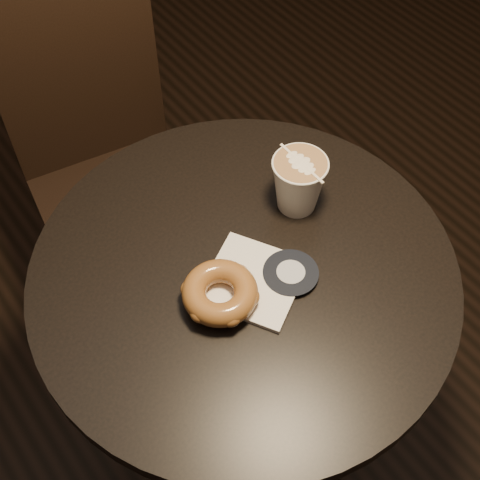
# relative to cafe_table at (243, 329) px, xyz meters

# --- Properties ---
(cafe_table) EXTENTS (0.70, 0.70, 0.75)m
(cafe_table) POSITION_rel_cafe_table_xyz_m (0.00, 0.00, 0.00)
(cafe_table) COLOR black
(cafe_table) RESTS_ON ground
(chair) EXTENTS (0.43, 0.43, 0.93)m
(chair) POSITION_rel_cafe_table_xyz_m (0.03, 0.59, -0.03)
(chair) COLOR black
(chair) RESTS_ON ground
(pastry_bag) EXTENTS (0.20, 0.20, 0.01)m
(pastry_bag) POSITION_rel_cafe_table_xyz_m (-0.00, -0.03, 0.20)
(pastry_bag) COLOR white
(pastry_bag) RESTS_ON cafe_table
(doughnut) EXTENTS (0.12, 0.12, 0.04)m
(doughnut) POSITION_rel_cafe_table_xyz_m (-0.07, -0.03, 0.23)
(doughnut) COLOR brown
(doughnut) RESTS_ON pastry_bag
(latte_cup) EXTENTS (0.09, 0.09, 0.10)m
(latte_cup) POSITION_rel_cafe_table_xyz_m (0.16, 0.05, 0.25)
(latte_cup) COLOR white
(latte_cup) RESTS_ON cafe_table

